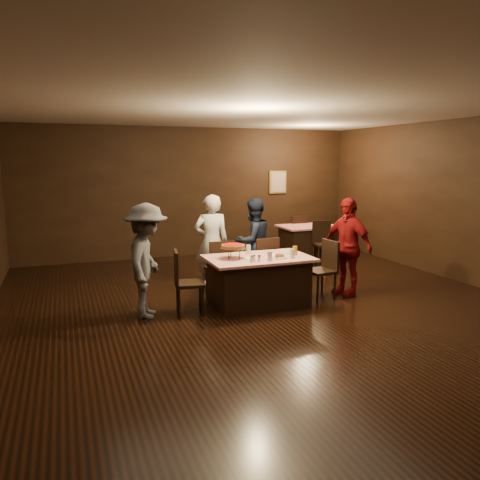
% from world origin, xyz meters
% --- Properties ---
extents(room, '(10.00, 10.04, 3.02)m').
position_xyz_m(room, '(0.00, 0.01, 2.14)').
color(room, black).
rests_on(room, ground).
extents(main_table, '(1.60, 1.00, 0.77)m').
position_xyz_m(main_table, '(-0.08, 0.79, 0.39)').
color(main_table, '#B11F0B').
rests_on(main_table, ground).
extents(back_table, '(1.30, 0.90, 0.77)m').
position_xyz_m(back_table, '(2.35, 3.61, 0.39)').
color(back_table, red).
rests_on(back_table, ground).
extents(chair_far_left, '(0.44, 0.44, 0.95)m').
position_xyz_m(chair_far_left, '(-0.48, 1.54, 0.47)').
color(chair_far_left, black).
rests_on(chair_far_left, ground).
extents(chair_far_right, '(0.44, 0.44, 0.95)m').
position_xyz_m(chair_far_right, '(0.32, 1.54, 0.47)').
color(chair_far_right, black).
rests_on(chair_far_right, ground).
extents(chair_end_left, '(0.48, 0.48, 0.95)m').
position_xyz_m(chair_end_left, '(-1.18, 0.79, 0.47)').
color(chair_end_left, black).
rests_on(chair_end_left, ground).
extents(chair_end_right, '(0.46, 0.46, 0.95)m').
position_xyz_m(chair_end_right, '(1.02, 0.79, 0.47)').
color(chair_end_right, black).
rests_on(chair_end_right, ground).
extents(chair_back_near, '(0.50, 0.50, 0.95)m').
position_xyz_m(chair_back_near, '(2.35, 2.91, 0.47)').
color(chair_back_near, black).
rests_on(chair_back_near, ground).
extents(chair_back_far, '(0.43, 0.43, 0.95)m').
position_xyz_m(chair_back_far, '(2.35, 4.21, 0.47)').
color(chair_back_far, black).
rests_on(chair_back_far, ground).
extents(diner_white_jacket, '(0.65, 0.47, 1.66)m').
position_xyz_m(diner_white_jacket, '(-0.47, 1.98, 0.83)').
color(diner_white_jacket, silver).
rests_on(diner_white_jacket, ground).
extents(diner_navy_hoodie, '(0.89, 0.78, 1.56)m').
position_xyz_m(diner_navy_hoodie, '(0.35, 2.07, 0.78)').
color(diner_navy_hoodie, '#171E32').
rests_on(diner_navy_hoodie, ground).
extents(diner_grey_knit, '(0.93, 1.21, 1.65)m').
position_xyz_m(diner_grey_knit, '(-1.79, 0.86, 0.83)').
color(diner_grey_knit, '#4C4D50').
rests_on(diner_grey_knit, ground).
extents(diner_red_shirt, '(0.68, 1.04, 1.64)m').
position_xyz_m(diner_red_shirt, '(1.54, 0.84, 0.82)').
color(diner_red_shirt, maroon).
rests_on(diner_red_shirt, ground).
extents(pizza_stand, '(0.38, 0.38, 0.22)m').
position_xyz_m(pizza_stand, '(-0.48, 0.84, 0.95)').
color(pizza_stand, black).
rests_on(pizza_stand, main_table).
extents(plate_with_slice, '(0.25, 0.25, 0.06)m').
position_xyz_m(plate_with_slice, '(0.17, 0.61, 0.80)').
color(plate_with_slice, white).
rests_on(plate_with_slice, main_table).
extents(plate_empty, '(0.25, 0.25, 0.01)m').
position_xyz_m(plate_empty, '(0.47, 0.94, 0.78)').
color(plate_empty, white).
rests_on(plate_empty, main_table).
extents(glass_front_left, '(0.08, 0.08, 0.14)m').
position_xyz_m(glass_front_left, '(-0.03, 0.49, 0.84)').
color(glass_front_left, silver).
rests_on(glass_front_left, main_table).
extents(glass_front_right, '(0.08, 0.08, 0.14)m').
position_xyz_m(glass_front_right, '(0.37, 0.54, 0.84)').
color(glass_front_right, silver).
rests_on(glass_front_right, main_table).
extents(glass_amber, '(0.08, 0.08, 0.14)m').
position_xyz_m(glass_amber, '(0.52, 0.74, 0.84)').
color(glass_amber, '#BF7F26').
rests_on(glass_amber, main_table).
extents(glass_back, '(0.08, 0.08, 0.14)m').
position_xyz_m(glass_back, '(-0.13, 1.09, 0.84)').
color(glass_back, silver).
rests_on(glass_back, main_table).
extents(condiments, '(0.17, 0.10, 0.09)m').
position_xyz_m(condiments, '(-0.26, 0.51, 0.82)').
color(condiments, silver).
rests_on(condiments, main_table).
extents(napkin_center, '(0.19, 0.19, 0.01)m').
position_xyz_m(napkin_center, '(0.22, 0.79, 0.77)').
color(napkin_center, white).
rests_on(napkin_center, main_table).
extents(napkin_left, '(0.21, 0.21, 0.01)m').
position_xyz_m(napkin_left, '(-0.23, 0.74, 0.77)').
color(napkin_left, white).
rests_on(napkin_left, main_table).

